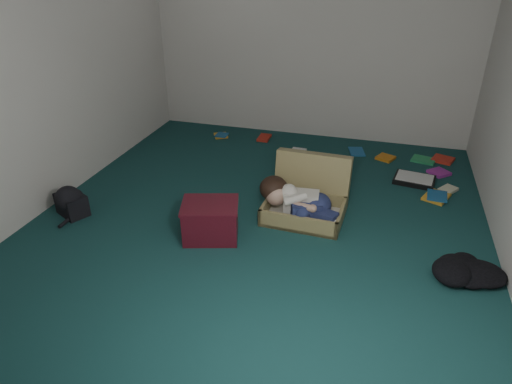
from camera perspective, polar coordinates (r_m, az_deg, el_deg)
The scene contains 11 objects.
floor at distance 4.20m, azimuth 0.57°, elevation -3.29°, with size 4.50×4.50×0.00m, color #163F3F.
wall_back at distance 5.86m, azimuth 6.95°, elevation 19.18°, with size 4.50×4.50×0.00m, color white.
wall_front at distance 1.78m, azimuth -19.25°, elevation -3.59°, with size 4.50×4.50×0.00m, color white.
wall_left at distance 4.64m, azimuth -24.75°, elevation 14.60°, with size 4.50×4.50×0.00m, color white.
suitcase at distance 4.26m, azimuth 6.45°, elevation -0.61°, with size 0.74×0.72×0.52m.
person at distance 4.09m, azimuth 5.26°, elevation -1.11°, with size 0.77×0.39×0.32m.
maroon_bin at distance 3.88m, azimuth -5.70°, elevation -3.55°, with size 0.56×0.49×0.32m.
backpack at distance 4.55m, azimuth -22.04°, elevation -1.37°, with size 0.36×0.29×0.22m, color black, non-canonical shape.
clothing_pile at distance 3.84m, azimuth 24.55°, elevation -8.45°, with size 0.39×0.32×0.13m, color black, non-canonical shape.
paper_tray at distance 5.12m, azimuth 19.18°, elevation 1.48°, with size 0.45×0.36×0.06m.
book_scatter at distance 5.49m, azimuth 13.54°, elevation 3.91°, with size 3.01×1.33×0.02m.
Camera 1 is at (0.96, -3.46, 2.19)m, focal length 32.00 mm.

